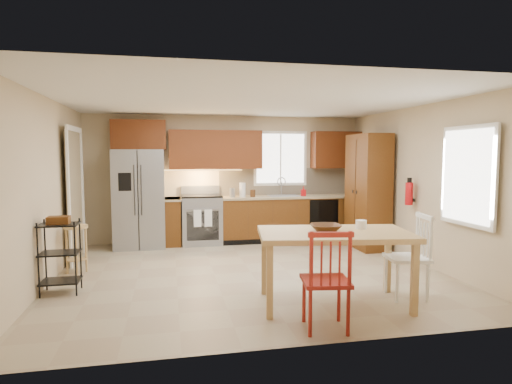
{
  "coord_description": "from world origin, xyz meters",
  "views": [
    {
      "loc": [
        -1.15,
        -6.06,
        1.73
      ],
      "look_at": [
        0.16,
        0.4,
        1.15
      ],
      "focal_mm": 30.0,
      "sensor_mm": 36.0,
      "label": 1
    }
  ],
  "objects_px": {
    "soap_bottle": "(303,191)",
    "bar_stool": "(76,249)",
    "chair_white": "(407,256)",
    "refrigerator": "(140,199)",
    "range_stove": "(202,220)",
    "dining_table": "(334,269)",
    "table_jar": "(361,226)",
    "utility_cart": "(60,257)",
    "chair_red": "(326,279)",
    "table_bowl": "(326,232)",
    "pantry": "(368,192)",
    "fire_extinguisher": "(409,194)"
  },
  "relations": [
    {
      "from": "soap_bottle",
      "to": "bar_stool",
      "type": "xyz_separation_m",
      "value": [
        -3.98,
        -1.62,
        -0.65
      ]
    },
    {
      "from": "chair_white",
      "to": "refrigerator",
      "type": "bearing_deg",
      "value": 51.61
    },
    {
      "from": "range_stove",
      "to": "dining_table",
      "type": "bearing_deg",
      "value": -71.42
    },
    {
      "from": "range_stove",
      "to": "table_jar",
      "type": "distance_m",
      "value": 3.96
    },
    {
      "from": "utility_cart",
      "to": "soap_bottle",
      "type": "bearing_deg",
      "value": 32.62
    },
    {
      "from": "chair_red",
      "to": "dining_table",
      "type": "bearing_deg",
      "value": 70.34
    },
    {
      "from": "dining_table",
      "to": "table_bowl",
      "type": "xyz_separation_m",
      "value": [
        -0.11,
        0.0,
        0.43
      ]
    },
    {
      "from": "soap_bottle",
      "to": "chair_red",
      "type": "height_order",
      "value": "soap_bottle"
    },
    {
      "from": "pantry",
      "to": "bar_stool",
      "type": "bearing_deg",
      "value": -171.74
    },
    {
      "from": "range_stove",
      "to": "table_bowl",
      "type": "xyz_separation_m",
      "value": [
        1.14,
        -3.7,
        0.39
      ]
    },
    {
      "from": "table_bowl",
      "to": "table_jar",
      "type": "xyz_separation_m",
      "value": [
        0.48,
        0.11,
        0.03
      ]
    },
    {
      "from": "chair_white",
      "to": "utility_cart",
      "type": "height_order",
      "value": "chair_white"
    },
    {
      "from": "refrigerator",
      "to": "table_bowl",
      "type": "height_order",
      "value": "refrigerator"
    },
    {
      "from": "refrigerator",
      "to": "chair_white",
      "type": "height_order",
      "value": "refrigerator"
    },
    {
      "from": "range_stove",
      "to": "refrigerator",
      "type": "bearing_deg",
      "value": -177.01
    },
    {
      "from": "table_jar",
      "to": "refrigerator",
      "type": "bearing_deg",
      "value": 128.09
    },
    {
      "from": "chair_white",
      "to": "table_jar",
      "type": "xyz_separation_m",
      "value": [
        -0.57,
        0.06,
        0.38
      ]
    },
    {
      "from": "soap_bottle",
      "to": "fire_extinguisher",
      "type": "distance_m",
      "value": 2.27
    },
    {
      "from": "fire_extinguisher",
      "to": "refrigerator",
      "type": "bearing_deg",
      "value": 155.48
    },
    {
      "from": "bar_stool",
      "to": "utility_cart",
      "type": "relative_size",
      "value": 0.76
    },
    {
      "from": "chair_white",
      "to": "utility_cart",
      "type": "distance_m",
      "value": 4.26
    },
    {
      "from": "pantry",
      "to": "dining_table",
      "type": "distance_m",
      "value": 3.28
    },
    {
      "from": "chair_white",
      "to": "bar_stool",
      "type": "bearing_deg",
      "value": 73.46
    },
    {
      "from": "bar_stool",
      "to": "dining_table",
      "type": "bearing_deg",
      "value": -45.65
    },
    {
      "from": "soap_bottle",
      "to": "table_jar",
      "type": "bearing_deg",
      "value": -96.69
    },
    {
      "from": "dining_table",
      "to": "utility_cart",
      "type": "distance_m",
      "value": 3.36
    },
    {
      "from": "pantry",
      "to": "fire_extinguisher",
      "type": "bearing_deg",
      "value": -79.22
    },
    {
      "from": "range_stove",
      "to": "chair_red",
      "type": "relative_size",
      "value": 0.91
    },
    {
      "from": "table_bowl",
      "to": "pantry",
      "type": "bearing_deg",
      "value": 55.81
    },
    {
      "from": "dining_table",
      "to": "bar_stool",
      "type": "bearing_deg",
      "value": 156.61
    },
    {
      "from": "dining_table",
      "to": "table_bowl",
      "type": "bearing_deg",
      "value": -171.36
    },
    {
      "from": "dining_table",
      "to": "range_stove",
      "type": "bearing_deg",
      "value": 117.22
    },
    {
      "from": "dining_table",
      "to": "table_jar",
      "type": "distance_m",
      "value": 0.6
    },
    {
      "from": "fire_extinguisher",
      "to": "utility_cart",
      "type": "distance_m",
      "value": 5.21
    },
    {
      "from": "chair_white",
      "to": "fire_extinguisher",
      "type": "bearing_deg",
      "value": -22.8
    },
    {
      "from": "refrigerator",
      "to": "bar_stool",
      "type": "xyz_separation_m",
      "value": [
        -0.8,
        -1.64,
        -0.56
      ]
    },
    {
      "from": "chair_red",
      "to": "utility_cart",
      "type": "xyz_separation_m",
      "value": [
        -2.84,
        1.7,
        -0.05
      ]
    },
    {
      "from": "refrigerator",
      "to": "dining_table",
      "type": "height_order",
      "value": "refrigerator"
    },
    {
      "from": "range_stove",
      "to": "soap_bottle",
      "type": "bearing_deg",
      "value": -2.4
    },
    {
      "from": "refrigerator",
      "to": "chair_white",
      "type": "xyz_separation_m",
      "value": [
        3.34,
        -3.59,
        -0.41
      ]
    },
    {
      "from": "chair_white",
      "to": "chair_red",
      "type": "bearing_deg",
      "value": 126.94
    },
    {
      "from": "pantry",
      "to": "bar_stool",
      "type": "relative_size",
      "value": 3.0
    },
    {
      "from": "bar_stool",
      "to": "pantry",
      "type": "bearing_deg",
      "value": -5.35
    },
    {
      "from": "refrigerator",
      "to": "chair_white",
      "type": "relative_size",
      "value": 1.81
    },
    {
      "from": "fire_extinguisher",
      "to": "dining_table",
      "type": "relative_size",
      "value": 0.21
    },
    {
      "from": "pantry",
      "to": "refrigerator",
      "type": "bearing_deg",
      "value": 167.38
    },
    {
      "from": "pantry",
      "to": "table_jar",
      "type": "relative_size",
      "value": 13.04
    },
    {
      "from": "bar_stool",
      "to": "chair_red",
      "type": "bearing_deg",
      "value": -56.58
    },
    {
      "from": "soap_bottle",
      "to": "dining_table",
      "type": "bearing_deg",
      "value": -102.28
    },
    {
      "from": "refrigerator",
      "to": "utility_cart",
      "type": "relative_size",
      "value": 1.98
    }
  ]
}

